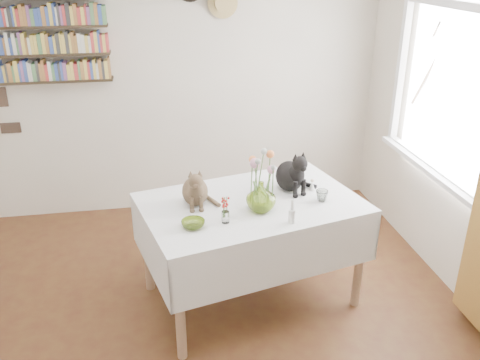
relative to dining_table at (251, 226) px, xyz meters
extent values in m
cube|color=brown|center=(-0.40, -0.53, -0.64)|extent=(4.04, 4.54, 0.04)
cube|color=silver|center=(-0.40, 1.74, 0.63)|extent=(4.04, 0.04, 2.54)
cube|color=white|center=(1.57, 0.27, 0.88)|extent=(0.01, 1.40, 1.20)
cube|color=white|center=(1.57, 0.27, 1.51)|extent=(0.06, 1.52, 0.06)
cube|color=white|center=(1.57, 0.27, 0.25)|extent=(0.06, 1.52, 0.06)
cube|color=white|center=(1.57, 1.00, 0.88)|extent=(0.06, 0.06, 1.20)
cube|color=white|center=(1.54, 0.27, 0.25)|extent=(0.12, 1.50, 0.04)
cube|color=white|center=(0.00, 0.00, 0.17)|extent=(1.74, 1.33, 0.07)
cylinder|color=tan|center=(-0.57, -0.57, -0.24)|extent=(0.07, 0.07, 0.76)
cylinder|color=tan|center=(0.77, -0.24, -0.24)|extent=(0.07, 0.07, 0.76)
cylinder|color=tan|center=(-0.77, 0.24, -0.24)|extent=(0.07, 0.07, 0.76)
cylinder|color=tan|center=(0.57, 0.57, -0.24)|extent=(0.07, 0.07, 0.76)
imported|color=#AECA50|center=(0.04, -0.14, 0.31)|extent=(0.29, 0.29, 0.22)
imported|color=#AECA50|center=(-0.45, -0.30, 0.23)|extent=(0.19, 0.19, 0.05)
imported|color=white|center=(0.50, -0.08, 0.25)|extent=(0.12, 0.12, 0.08)
cylinder|color=white|center=(0.20, -0.35, 0.25)|extent=(0.05, 0.05, 0.10)
cylinder|color=white|center=(0.20, -0.35, 0.34)|extent=(0.02, 0.02, 0.08)
cylinder|color=white|center=(-0.23, -0.28, 0.24)|extent=(0.05, 0.05, 0.08)
cone|color=white|center=(0.49, 0.12, 0.24)|extent=(0.05, 0.05, 0.07)
sphere|color=beige|center=(0.49, 0.12, 0.28)|extent=(0.03, 0.03, 0.03)
cylinder|color=#4C7233|center=(0.01, -0.13, 0.40)|extent=(0.01, 0.01, 0.30)
sphere|color=pink|center=(0.01, -0.13, 0.55)|extent=(0.07, 0.07, 0.07)
cylinder|color=#4C7233|center=(0.08, -0.16, 0.38)|extent=(0.01, 0.01, 0.26)
sphere|color=pink|center=(0.08, -0.16, 0.51)|extent=(0.06, 0.06, 0.06)
cylinder|color=#4C7233|center=(0.10, -0.11, 0.42)|extent=(0.01, 0.01, 0.34)
sphere|color=orange|center=(0.10, -0.11, 0.59)|extent=(0.06, 0.06, 0.06)
cylinder|color=#4C7233|center=(-0.02, -0.10, 0.41)|extent=(0.01, 0.01, 0.31)
sphere|color=orange|center=(-0.02, -0.10, 0.56)|extent=(0.05, 0.05, 0.05)
cylinder|color=#4C7233|center=(0.04, -0.09, 0.44)|extent=(0.01, 0.01, 0.37)
sphere|color=#999E93|center=(0.04, -0.09, 0.62)|extent=(0.04, 0.04, 0.04)
cylinder|color=#4C7233|center=(-0.01, -0.17, 0.42)|extent=(0.01, 0.01, 0.33)
sphere|color=#999E93|center=(-0.01, -0.17, 0.58)|extent=(0.04, 0.04, 0.04)
cylinder|color=#4C7233|center=(0.11, -0.18, 0.40)|extent=(0.01, 0.01, 0.29)
sphere|color=#999E93|center=(0.11, -0.18, 0.54)|extent=(0.04, 0.04, 0.04)
cube|color=#2D2214|center=(-1.50, 1.63, 0.78)|extent=(1.00, 0.16, 0.02)
cube|color=#2D2214|center=(-1.50, 1.63, 1.02)|extent=(1.00, 0.16, 0.02)
cube|color=#2D2214|center=(-1.50, 1.63, 1.26)|extent=(1.00, 0.16, 0.02)
cylinder|color=tan|center=(0.05, 1.68, 1.43)|extent=(0.28, 0.02, 0.28)
cylinder|color=tan|center=(0.05, 1.64, 1.43)|extent=(0.16, 0.08, 0.16)
cube|color=#38281E|center=(-2.00, 1.70, 0.33)|extent=(0.18, 0.02, 0.10)
camera|label=1|loc=(-0.65, -3.22, 1.83)|focal=38.00mm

